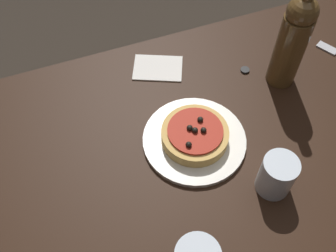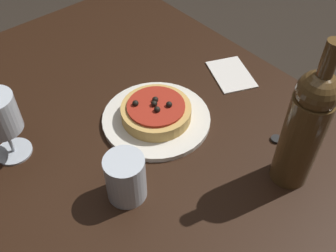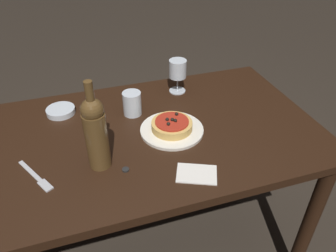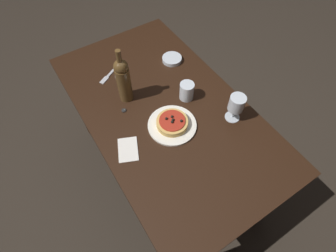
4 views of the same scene
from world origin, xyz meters
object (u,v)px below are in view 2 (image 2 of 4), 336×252
wine_bottle (305,127)px  dinner_plate (156,119)px  water_cup (125,177)px  dining_table (180,184)px  bottle_cap (276,139)px  pizza (156,111)px

wine_bottle → dinner_plate: bearing=19.8°
dinner_plate → water_cup: 0.21m
dining_table → bottle_cap: (-0.10, -0.19, 0.10)m
dining_table → dinner_plate: dinner_plate is taller
pizza → water_cup: 0.20m
pizza → water_cup: bearing=124.5°
water_cup → dinner_plate: bearing=-55.5°
wine_bottle → bottle_cap: (0.07, -0.06, -0.13)m
water_cup → bottle_cap: size_ratio=4.14×
dining_table → water_cup: 0.21m
pizza → wine_bottle: bearing=-160.2°
pizza → water_cup: size_ratio=1.59×
bottle_cap → water_cup: bearing=72.9°
dinner_plate → bottle_cap: dinner_plate is taller
dining_table → dinner_plate: 0.16m
pizza → bottle_cap: bearing=-143.4°
dining_table → wine_bottle: (-0.17, -0.13, 0.24)m
dinner_plate → dining_table: bearing=166.6°
pizza → bottle_cap: 0.27m
pizza → wine_bottle: 0.33m
pizza → bottle_cap: size_ratio=6.58×
bottle_cap → dining_table: bearing=62.0°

